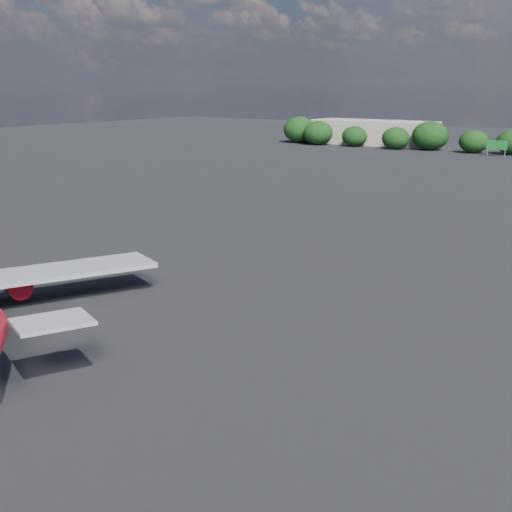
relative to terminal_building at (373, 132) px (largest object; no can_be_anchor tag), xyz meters
The scene contains 3 objects.
ground 147.19m from the terminal_building, 63.78° to the right, with size 500.00×500.00×0.00m, color black.
terminal_building is the anchor object (origin of this frame).
highway_sign 49.66m from the terminal_building, 18.80° to the right, with size 6.00×0.30×4.50m.
Camera 1 is at (46.07, -29.60, 20.53)m, focal length 50.00 mm.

